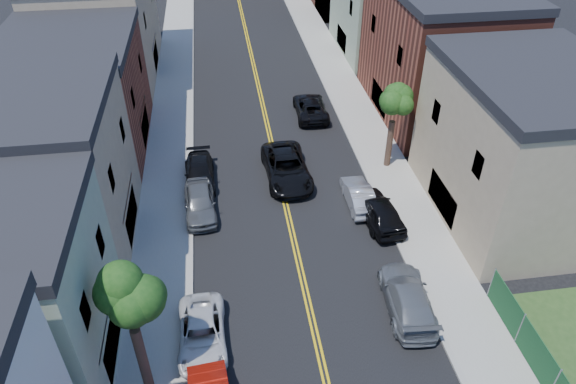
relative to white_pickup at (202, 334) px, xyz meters
name	(u,v)px	position (x,y,z in m)	size (l,w,h in m)	color
sidewalk_left	(171,115)	(-2.40, 23.78, -0.61)	(3.20, 100.00, 0.15)	gray
sidewalk_right	(353,103)	(13.40, 23.78, -0.61)	(3.20, 100.00, 0.15)	gray
curb_left	(192,114)	(-0.65, 23.78, -0.61)	(0.30, 100.00, 0.15)	gray
curb_right	(334,104)	(11.65, 23.78, -0.61)	(0.30, 100.00, 0.15)	gray
bldg_left_tan_near	(38,179)	(-8.50, 8.78, 3.82)	(9.00, 10.00, 9.00)	#998466
bldg_left_brick	(76,99)	(-8.50, 19.78, 3.32)	(9.00, 12.00, 8.00)	brown
bldg_left_tan_far	(101,24)	(-8.50, 33.78, 4.07)	(9.00, 16.00, 9.50)	#998466
bldg_right_tan	(523,150)	(19.50, 7.78, 3.82)	(9.00, 12.00, 9.00)	#998466
bldg_right_brick	(438,54)	(19.50, 21.78, 4.32)	(9.00, 14.00, 10.00)	brown
bldg_right_palegrn	(386,9)	(19.50, 35.78, 3.57)	(9.00, 12.00, 8.50)	gray
tree_left_mid	(124,287)	(-2.38, -2.21, 5.90)	(5.20, 5.20, 9.29)	#3B2A1D
tree_right_far	(396,94)	(13.42, 13.79, 5.08)	(4.40, 4.40, 8.03)	#3B2A1D
white_pickup	(202,334)	(0.00, 0.00, 0.00)	(2.26, 4.90, 1.36)	silver
grey_car_left	(200,202)	(0.00, 10.26, 0.14)	(1.93, 4.81, 1.64)	#505356
black_car_left	(200,173)	(0.00, 13.75, 0.04)	(2.02, 4.96, 1.44)	black
grey_car_right	(407,297)	(10.48, 0.71, 0.12)	(2.24, 5.51, 1.60)	slate
black_car_right	(379,210)	(11.00, 7.83, 0.18)	(2.04, 5.06, 1.72)	black
silver_car_right	(359,195)	(10.22, 9.69, 0.04)	(1.54, 4.40, 1.45)	#ACADB3
dark_car_right_far	(311,107)	(9.30, 22.24, 0.08)	(2.52, 5.46, 1.52)	black
black_suv_lane	(287,168)	(6.00, 13.32, 0.20)	(2.92, 6.34, 1.76)	black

